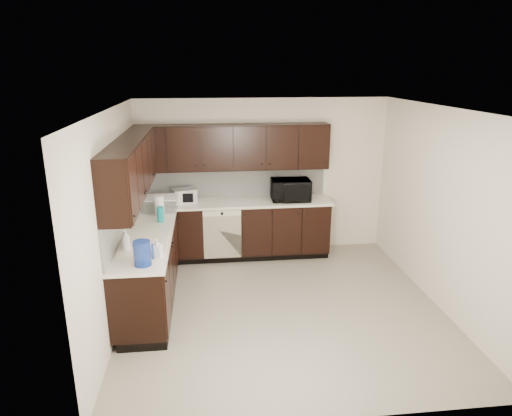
# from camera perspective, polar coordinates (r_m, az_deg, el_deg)

# --- Properties ---
(floor) EXTENTS (4.00, 4.00, 0.00)m
(floor) POSITION_cam_1_polar(r_m,az_deg,el_deg) (6.02, 3.28, -12.20)
(floor) COLOR gray
(floor) RESTS_ON ground
(ceiling) EXTENTS (4.00, 4.00, 0.00)m
(ceiling) POSITION_cam_1_polar(r_m,az_deg,el_deg) (5.27, 3.75, 12.24)
(ceiling) COLOR white
(ceiling) RESTS_ON wall_back
(wall_back) EXTENTS (4.00, 0.02, 2.50)m
(wall_back) POSITION_cam_1_polar(r_m,az_deg,el_deg) (7.42, 0.89, 3.94)
(wall_back) COLOR beige
(wall_back) RESTS_ON floor
(wall_left) EXTENTS (0.02, 4.00, 2.50)m
(wall_left) POSITION_cam_1_polar(r_m,az_deg,el_deg) (5.55, -17.33, -1.48)
(wall_left) COLOR beige
(wall_left) RESTS_ON floor
(wall_right) EXTENTS (0.02, 4.00, 2.50)m
(wall_right) POSITION_cam_1_polar(r_m,az_deg,el_deg) (6.17, 22.12, -0.11)
(wall_right) COLOR beige
(wall_right) RESTS_ON floor
(wall_front) EXTENTS (4.00, 0.02, 2.50)m
(wall_front) POSITION_cam_1_polar(r_m,az_deg,el_deg) (3.71, 8.80, -10.33)
(wall_front) COLOR beige
(wall_front) RESTS_ON floor
(lower_cabinets) EXTENTS (3.00, 2.80, 0.90)m
(lower_cabinets) POSITION_cam_1_polar(r_m,az_deg,el_deg) (6.77, -6.70, -4.95)
(lower_cabinets) COLOR black
(lower_cabinets) RESTS_ON floor
(countertop) EXTENTS (3.03, 2.83, 0.04)m
(countertop) POSITION_cam_1_polar(r_m,az_deg,el_deg) (6.59, -6.87, -0.88)
(countertop) COLOR silver
(countertop) RESTS_ON lower_cabinets
(backsplash) EXTENTS (3.00, 2.80, 0.48)m
(backsplash) POSITION_cam_1_polar(r_m,az_deg,el_deg) (6.73, -8.73, 1.73)
(backsplash) COLOR silver
(backsplash) RESTS_ON countertop
(upper_cabinets) EXTENTS (3.00, 2.80, 0.70)m
(upper_cabinets) POSITION_cam_1_polar(r_m,az_deg,el_deg) (6.48, -7.97, 6.52)
(upper_cabinets) COLOR black
(upper_cabinets) RESTS_ON wall_back
(dishwasher) EXTENTS (0.58, 0.04, 0.78)m
(dishwasher) POSITION_cam_1_polar(r_m,az_deg,el_deg) (7.00, -4.23, -2.94)
(dishwasher) COLOR beige
(dishwasher) RESTS_ON lower_cabinets
(sink) EXTENTS (0.54, 0.82, 0.42)m
(sink) POSITION_cam_1_polar(r_m,az_deg,el_deg) (5.61, -13.81, -5.00)
(sink) COLOR beige
(sink) RESTS_ON countertop
(microwave) EXTENTS (0.61, 0.42, 0.33)m
(microwave) POSITION_cam_1_polar(r_m,az_deg,el_deg) (7.18, 4.32, 2.27)
(microwave) COLOR black
(microwave) RESTS_ON countertop
(soap_bottle_a) EXTENTS (0.12, 0.12, 0.21)m
(soap_bottle_a) POSITION_cam_1_polar(r_m,az_deg,el_deg) (5.17, -12.23, -4.86)
(soap_bottle_a) COLOR gray
(soap_bottle_a) RESTS_ON countertop
(soap_bottle_b) EXTENTS (0.13, 0.13, 0.26)m
(soap_bottle_b) POSITION_cam_1_polar(r_m,az_deg,el_deg) (5.41, -15.95, -3.86)
(soap_bottle_b) COLOR gray
(soap_bottle_b) RESTS_ON countertop
(toaster_oven) EXTENTS (0.40, 0.34, 0.22)m
(toaster_oven) POSITION_cam_1_polar(r_m,az_deg,el_deg) (7.14, -8.94, 1.53)
(toaster_oven) COLOR silver
(toaster_oven) RESTS_ON countertop
(storage_bin) EXTENTS (0.51, 0.39, 0.19)m
(storage_bin) POSITION_cam_1_polar(r_m,az_deg,el_deg) (6.83, -11.95, 0.52)
(storage_bin) COLOR silver
(storage_bin) RESTS_ON countertop
(blue_pitcher) EXTENTS (0.23, 0.23, 0.27)m
(blue_pitcher) POSITION_cam_1_polar(r_m,az_deg,el_deg) (4.97, -14.04, -5.52)
(blue_pitcher) COLOR #102F99
(blue_pitcher) RESTS_ON countertop
(teal_tumbler) EXTENTS (0.11, 0.11, 0.21)m
(teal_tumbler) POSITION_cam_1_polar(r_m,az_deg,el_deg) (6.30, -11.85, -0.78)
(teal_tumbler) COLOR #0B8383
(teal_tumbler) RESTS_ON countertop
(paper_towel_roll) EXTENTS (0.16, 0.16, 0.28)m
(paper_towel_roll) POSITION_cam_1_polar(r_m,az_deg,el_deg) (6.57, -11.98, 0.28)
(paper_towel_roll) COLOR white
(paper_towel_roll) RESTS_ON countertop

